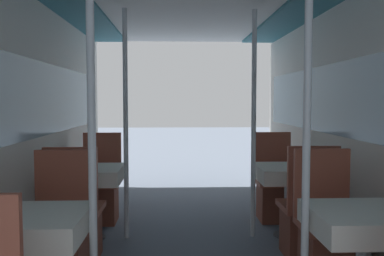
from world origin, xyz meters
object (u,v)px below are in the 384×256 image
at_px(chair_left_far_0, 59,248).
at_px(dining_table_left_1, 89,177).
at_px(dining_table_left_0, 31,230).
at_px(support_pole_right_1, 254,125).
at_px(chair_left_far_1, 100,195).
at_px(support_pole_left_1, 126,125).
at_px(dining_table_right_1, 289,176).
at_px(support_pole_left_0, 92,142).
at_px(chair_right_near_1, 306,223).
at_px(dining_table_right_0, 364,226).
at_px(chair_left_near_1, 76,226).
at_px(chair_right_far_0, 328,244).
at_px(chair_right_far_1, 275,194).
at_px(support_pole_right_0, 307,141).

xyz_separation_m(chair_left_far_0, dining_table_left_1, (0.00, 1.14, 0.32)).
xyz_separation_m(dining_table_left_0, support_pole_right_1, (1.64, 1.73, 0.52)).
xyz_separation_m(chair_left_far_1, support_pole_left_1, (0.37, -0.59, 0.84)).
height_order(support_pole_left_1, dining_table_right_1, support_pole_left_1).
relative_size(support_pole_left_0, chair_right_near_1, 2.27).
bearing_deg(dining_table_right_0, chair_left_near_1, 150.47).
height_order(chair_left_far_0, chair_right_near_1, same).
height_order(chair_left_far_0, dining_table_right_1, chair_left_far_0).
xyz_separation_m(support_pole_left_0, dining_table_right_0, (1.64, -0.00, -0.52)).
bearing_deg(support_pole_left_1, dining_table_left_1, 180.00).
bearing_deg(chair_left_far_0, dining_table_right_0, 163.55).
bearing_deg(dining_table_left_0, support_pole_left_0, 0.00).
relative_size(chair_right_far_0, chair_right_near_1, 1.00).
relative_size(dining_table_right_0, chair_right_near_1, 0.71).
relative_size(dining_table_right_1, chair_right_near_1, 0.71).
relative_size(dining_table_left_0, support_pole_left_0, 0.31).
height_order(chair_left_far_1, support_pole_left_1, support_pole_left_1).
xyz_separation_m(chair_left_far_0, chair_right_far_0, (2.01, 0.00, 0.00)).
bearing_deg(chair_right_far_1, support_pole_left_0, 54.73).
relative_size(chair_right_far_1, support_pole_right_1, 0.44).
distance_m(dining_table_right_0, support_pole_right_1, 1.85).
bearing_deg(dining_table_left_0, chair_right_near_1, 29.53).
distance_m(dining_table_left_1, chair_right_far_1, 2.12).
distance_m(chair_left_far_1, dining_table_right_0, 3.09).
relative_size(dining_table_left_1, support_pole_right_0, 0.31).
distance_m(chair_left_near_1, dining_table_right_0, 2.33).
relative_size(chair_left_far_1, support_pole_right_0, 0.44).
relative_size(chair_left_far_0, support_pole_left_0, 0.44).
relative_size(support_pole_left_0, chair_left_near_1, 2.27).
height_order(dining_table_left_1, chair_left_far_1, chair_left_far_1).
xyz_separation_m(support_pole_left_0, dining_table_left_1, (-0.37, 1.73, -0.52)).
bearing_deg(chair_left_far_0, chair_left_near_1, -90.00).
distance_m(chair_left_far_0, chair_right_near_1, 2.08).
height_order(chair_left_far_1, chair_right_far_0, same).
distance_m(support_pole_right_0, support_pole_right_1, 1.73).
bearing_deg(dining_table_right_0, chair_left_far_0, 163.55).
relative_size(dining_table_left_1, chair_left_near_1, 0.71).
bearing_deg(dining_table_right_0, support_pole_right_0, 180.00).
distance_m(chair_right_far_0, chair_right_near_1, 0.54).
distance_m(dining_table_right_0, dining_table_right_1, 1.73).
height_order(dining_table_left_0, support_pole_left_0, support_pole_left_0).
height_order(support_pole_left_0, chair_left_near_1, support_pole_left_0).
relative_size(dining_table_left_0, support_pole_right_0, 0.31).
xyz_separation_m(chair_left_far_1, dining_table_right_0, (2.01, -2.33, 0.32)).
xyz_separation_m(support_pole_right_0, dining_table_right_1, (0.37, 1.73, -0.52)).
bearing_deg(dining_table_left_1, dining_table_right_0, -40.75).
bearing_deg(dining_table_right_0, chair_right_far_1, 90.00).
distance_m(support_pole_left_0, dining_table_right_0, 1.73).
xyz_separation_m(chair_left_near_1, dining_table_right_1, (2.01, 0.59, 0.32)).
xyz_separation_m(support_pole_right_0, support_pole_right_1, (0.00, 1.73, 0.00)).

